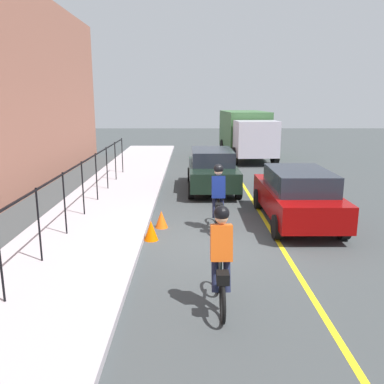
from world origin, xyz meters
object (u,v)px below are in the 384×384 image
at_px(patrol_sedan, 297,195).
at_px(traffic_cone_far, 151,230).
at_px(parked_sedan_rear, 212,169).
at_px(traffic_cone_near, 161,219).
at_px(cyclist_lead, 218,197).
at_px(cyclist_follow, 221,259).
at_px(box_truck_background, 246,133).

bearing_deg(patrol_sedan, traffic_cone_far, 110.34).
height_order(parked_sedan_rear, traffic_cone_near, parked_sedan_rear).
height_order(cyclist_lead, cyclist_follow, same).
height_order(box_truck_background, traffic_cone_near, box_truck_background).
relative_size(parked_sedan_rear, traffic_cone_far, 8.48).
xyz_separation_m(box_truck_background, traffic_cone_far, (-14.60, 4.38, -1.29)).
xyz_separation_m(box_truck_background, traffic_cone_near, (-13.57, 4.19, -1.31)).
bearing_deg(patrol_sedan, cyclist_lead, 105.58).
relative_size(cyclist_lead, traffic_cone_far, 3.50).
xyz_separation_m(cyclist_lead, traffic_cone_far, (-0.86, 1.76, -0.65)).
xyz_separation_m(cyclist_follow, traffic_cone_far, (3.45, 1.51, -0.65)).
bearing_deg(traffic_cone_far, parked_sedan_rear, -17.57).
xyz_separation_m(patrol_sedan, parked_sedan_rear, (4.40, 2.21, 0.00)).
bearing_deg(parked_sedan_rear, cyclist_lead, -1.94).
bearing_deg(traffic_cone_far, box_truck_background, -16.70).
height_order(parked_sedan_rear, box_truck_background, box_truck_background).
bearing_deg(box_truck_background, cyclist_follow, -12.53).
distance_m(cyclist_lead, traffic_cone_near, 1.71).
relative_size(cyclist_lead, patrol_sedan, 0.41).
xyz_separation_m(parked_sedan_rear, traffic_cone_far, (-5.91, 1.87, -0.56)).
bearing_deg(cyclist_lead, parked_sedan_rear, -1.57).
relative_size(traffic_cone_near, traffic_cone_far, 0.93).
height_order(patrol_sedan, box_truck_background, box_truck_background).
height_order(cyclist_lead, box_truck_background, box_truck_background).
relative_size(cyclist_follow, box_truck_background, 0.27).
bearing_deg(traffic_cone_near, box_truck_background, -17.16).
height_order(cyclist_follow, box_truck_background, box_truck_background).
bearing_deg(cyclist_follow, box_truck_background, -9.34).
distance_m(cyclist_follow, parked_sedan_rear, 9.37).
xyz_separation_m(traffic_cone_near, traffic_cone_far, (-1.03, 0.19, 0.02)).
height_order(patrol_sedan, traffic_cone_near, patrol_sedan).
bearing_deg(cyclist_follow, patrol_sedan, -27.71).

